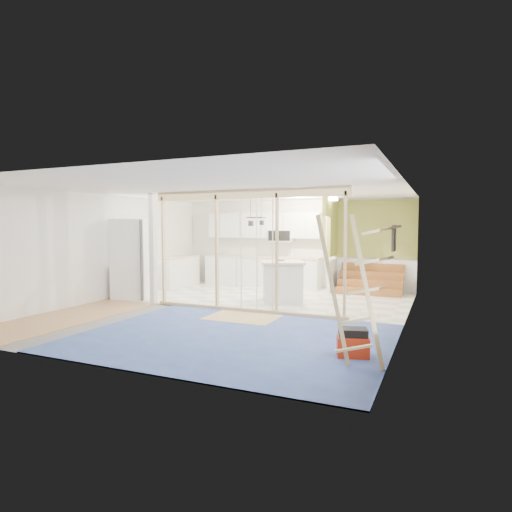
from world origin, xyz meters
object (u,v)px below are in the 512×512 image
at_px(island, 282,282).
at_px(toolbox, 353,344).
at_px(ladder, 354,291).
at_px(fridge, 133,259).

bearing_deg(island, toolbox, -81.89).
relative_size(island, ladder, 0.68).
xyz_separation_m(fridge, toolbox, (6.06, -2.72, -0.81)).
xyz_separation_m(fridge, island, (3.66, 0.97, -0.51)).
relative_size(island, toolbox, 2.66).
distance_m(fridge, toolbox, 6.69).
relative_size(fridge, ladder, 1.02).
bearing_deg(fridge, island, -3.11).
distance_m(island, ladder, 4.90).
bearing_deg(fridge, ladder, -45.44).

